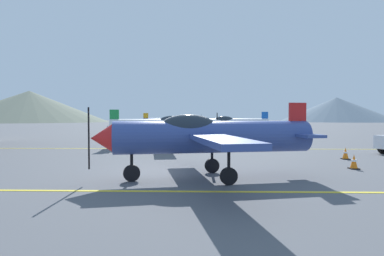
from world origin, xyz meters
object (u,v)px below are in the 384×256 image
(airplane_near, at_px, (206,136))
(airplane_far, at_px, (230,124))
(airplane_mid, at_px, (164,126))
(traffic_cone_front, at_px, (345,153))
(airplane_back, at_px, (172,122))
(traffic_cone_side, at_px, (354,162))

(airplane_near, height_order, airplane_far, same)
(airplane_mid, xyz_separation_m, airplane_far, (5.47, 9.05, 0.00))
(airplane_far, height_order, traffic_cone_front, airplane_far)
(airplane_back, relative_size, traffic_cone_front, 14.78)
(traffic_cone_side, bearing_deg, traffic_cone_front, 71.29)
(airplane_near, distance_m, traffic_cone_side, 6.54)
(airplane_mid, distance_m, traffic_cone_side, 12.66)
(airplane_mid, bearing_deg, airplane_far, 58.86)
(airplane_near, xyz_separation_m, airplane_back, (-3.77, 29.94, 0.00))
(airplane_mid, bearing_deg, traffic_cone_side, -45.98)
(airplane_near, xyz_separation_m, traffic_cone_side, (6.04, 2.23, -1.18))
(traffic_cone_front, height_order, traffic_cone_side, same)
(airplane_far, distance_m, traffic_cone_side, 18.45)
(airplane_back, bearing_deg, airplane_far, -55.82)
(airplane_near, height_order, airplane_mid, same)
(airplane_near, bearing_deg, airplane_mid, 103.55)
(airplane_far, bearing_deg, airplane_near, -97.69)
(airplane_far, relative_size, airplane_back, 1.00)
(airplane_mid, height_order, traffic_cone_front, airplane_mid)
(traffic_cone_side, bearing_deg, airplane_near, -159.72)
(airplane_near, height_order, airplane_back, same)
(airplane_far, bearing_deg, airplane_mid, -121.14)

